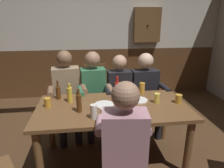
% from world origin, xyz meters
% --- Properties ---
extents(ground_plane, '(6.25, 6.25, 0.00)m').
position_xyz_m(ground_plane, '(0.00, 0.00, 0.00)').
color(ground_plane, '#4C331E').
extents(back_wall_upper, '(5.21, 0.12, 1.62)m').
position_xyz_m(back_wall_upper, '(0.00, 2.32, 1.85)').
color(back_wall_upper, beige).
extents(back_wall_wainscot, '(5.21, 0.12, 1.04)m').
position_xyz_m(back_wall_wainscot, '(0.00, 2.32, 0.52)').
color(back_wall_wainscot, brown).
rests_on(back_wall_wainscot, ground_plane).
extents(dining_table, '(1.74, 0.87, 0.73)m').
position_xyz_m(dining_table, '(0.00, 0.03, 0.63)').
color(dining_table, brown).
rests_on(dining_table, ground_plane).
extents(person_0, '(0.55, 0.57, 1.26)m').
position_xyz_m(person_0, '(-0.58, 0.69, 0.69)').
color(person_0, '#997F60').
rests_on(person_0, ground_plane).
extents(person_1, '(0.51, 0.55, 1.24)m').
position_xyz_m(person_1, '(-0.19, 0.70, 0.68)').
color(person_1, '#33724C').
rests_on(person_1, ground_plane).
extents(person_2, '(0.49, 0.51, 1.18)m').
position_xyz_m(person_2, '(0.20, 0.69, 0.65)').
color(person_2, black).
rests_on(person_2, ground_plane).
extents(person_3, '(0.55, 0.55, 1.20)m').
position_xyz_m(person_3, '(0.59, 0.69, 0.67)').
color(person_3, black).
rests_on(person_3, ground_plane).
extents(person_4, '(0.53, 0.56, 1.27)m').
position_xyz_m(person_4, '(0.01, -0.62, 0.69)').
color(person_4, '#B78493').
rests_on(person_4, ground_plane).
extents(chair_empty_near_left, '(0.48, 0.48, 0.88)m').
position_xyz_m(chair_empty_near_left, '(-0.12, 1.42, 0.48)').
color(chair_empty_near_left, brown).
rests_on(chair_empty_near_left, ground_plane).
extents(table_candle, '(0.04, 0.04, 0.08)m').
position_xyz_m(table_candle, '(0.12, 0.06, 0.77)').
color(table_candle, '#F9E08C').
rests_on(table_candle, dining_table).
extents(plate_0, '(0.23, 0.23, 0.01)m').
position_xyz_m(plate_0, '(-0.10, 0.07, 0.74)').
color(plate_0, white).
rests_on(plate_0, dining_table).
extents(plate_1, '(0.23, 0.23, 0.01)m').
position_xyz_m(plate_1, '(0.33, 0.15, 0.74)').
color(plate_1, white).
rests_on(plate_1, dining_table).
extents(bottle_0, '(0.06, 0.06, 0.23)m').
position_xyz_m(bottle_0, '(-0.49, 0.22, 0.83)').
color(bottle_0, gold).
rests_on(bottle_0, dining_table).
extents(bottle_1, '(0.06, 0.06, 0.26)m').
position_xyz_m(bottle_1, '(-0.38, -0.07, 0.84)').
color(bottle_1, '#593314').
rests_on(bottle_1, dining_table).
extents(bottle_2, '(0.07, 0.07, 0.24)m').
position_xyz_m(bottle_2, '(0.11, 0.40, 0.82)').
color(bottle_2, red).
rests_on(bottle_2, dining_table).
extents(bottle_3, '(0.06, 0.06, 0.24)m').
position_xyz_m(bottle_3, '(-0.64, 0.33, 0.82)').
color(bottle_3, '#593314').
rests_on(bottle_3, dining_table).
extents(pint_glass_0, '(0.07, 0.07, 0.11)m').
position_xyz_m(pint_glass_0, '(-0.12, -0.25, 0.79)').
color(pint_glass_0, white).
rests_on(pint_glass_0, dining_table).
extents(pint_glass_1, '(0.08, 0.08, 0.11)m').
position_xyz_m(pint_glass_1, '(-0.74, 0.11, 0.78)').
color(pint_glass_1, gold).
rests_on(pint_glass_1, dining_table).
extents(pint_glass_2, '(0.07, 0.07, 0.15)m').
position_xyz_m(pint_glass_2, '(-0.23, -0.23, 0.81)').
color(pint_glass_2, white).
rests_on(pint_glass_2, dining_table).
extents(pint_glass_3, '(0.07, 0.07, 0.14)m').
position_xyz_m(pint_glass_3, '(0.44, 0.39, 0.80)').
color(pint_glass_3, gold).
rests_on(pint_glass_3, dining_table).
extents(pint_glass_4, '(0.07, 0.07, 0.12)m').
position_xyz_m(pint_glass_4, '(0.53, 0.07, 0.79)').
color(pint_glass_4, '#E5C64C').
rests_on(pint_glass_4, dining_table).
extents(pint_glass_5, '(0.08, 0.08, 0.10)m').
position_xyz_m(pint_glass_5, '(0.79, 0.03, 0.78)').
color(pint_glass_5, gold).
rests_on(pint_glass_5, dining_table).
extents(wall_dart_cabinet, '(0.56, 0.15, 0.70)m').
position_xyz_m(wall_dart_cabinet, '(1.00, 2.19, 1.54)').
color(wall_dart_cabinet, brown).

